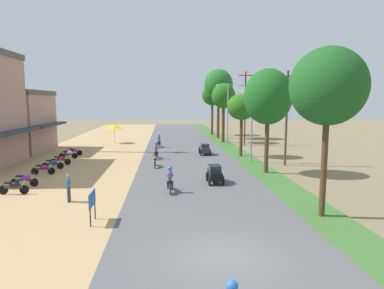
# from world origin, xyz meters

# --- Properties ---
(ground_plane) EXTENTS (180.00, 180.00, 0.00)m
(ground_plane) POSITION_xyz_m (0.00, 0.00, 0.00)
(ground_plane) COLOR #7A6B4C
(road_strip) EXTENTS (9.00, 140.00, 0.08)m
(road_strip) POSITION_xyz_m (0.00, 0.00, 0.04)
(road_strip) COLOR #565659
(road_strip) RESTS_ON ground
(median_strip) EXTENTS (2.40, 140.00, 0.06)m
(median_strip) POSITION_xyz_m (5.70, 0.00, 0.03)
(median_strip) COLOR #3D6B2D
(median_strip) RESTS_ON ground
(shophouse_mid) EXTENTS (9.91, 8.39, 6.90)m
(shophouse_mid) POSITION_xyz_m (-19.98, 27.24, 3.46)
(shophouse_mid) COLOR tan
(shophouse_mid) RESTS_ON ground
(parked_motorbike_nearest) EXTENTS (1.80, 0.54, 0.94)m
(parked_motorbike_nearest) POSITION_xyz_m (-11.41, 9.18, 0.55)
(parked_motorbike_nearest) COLOR black
(parked_motorbike_nearest) RESTS_ON dirt_shoulder
(parked_motorbike_second) EXTENTS (1.80, 0.54, 0.94)m
(parked_motorbike_second) POSITION_xyz_m (-11.51, 11.00, 0.55)
(parked_motorbike_second) COLOR black
(parked_motorbike_second) RESTS_ON dirt_shoulder
(parked_motorbike_third) EXTENTS (1.80, 0.54, 0.94)m
(parked_motorbike_third) POSITION_xyz_m (-11.61, 14.70, 0.55)
(parked_motorbike_third) COLOR black
(parked_motorbike_third) RESTS_ON dirt_shoulder
(parked_motorbike_fourth) EXTENTS (1.80, 0.54, 0.94)m
(parked_motorbike_fourth) POSITION_xyz_m (-11.59, 16.86, 0.55)
(parked_motorbike_fourth) COLOR black
(parked_motorbike_fourth) RESTS_ON dirt_shoulder
(parked_motorbike_fifth) EXTENTS (1.80, 0.54, 0.94)m
(parked_motorbike_fifth) POSITION_xyz_m (-11.51, 18.71, 0.55)
(parked_motorbike_fifth) COLOR black
(parked_motorbike_fifth) RESTS_ON dirt_shoulder
(parked_motorbike_sixth) EXTENTS (1.80, 0.54, 0.94)m
(parked_motorbike_sixth) POSITION_xyz_m (-11.74, 21.97, 0.55)
(parked_motorbike_sixth) COLOR black
(parked_motorbike_sixth) RESTS_ON dirt_shoulder
(parked_motorbike_seventh) EXTENTS (1.80, 0.54, 0.94)m
(parked_motorbike_seventh) POSITION_xyz_m (-11.76, 23.84, 0.55)
(parked_motorbike_seventh) COLOR black
(parked_motorbike_seventh) RESTS_ON dirt_shoulder
(street_signboard) EXTENTS (0.06, 1.30, 1.50)m
(street_signboard) POSITION_xyz_m (-5.56, 3.90, 1.11)
(street_signboard) COLOR #262628
(street_signboard) RESTS_ON dirt_shoulder
(vendor_umbrella) EXTENTS (2.20, 2.20, 2.52)m
(vendor_umbrella) POSITION_xyz_m (-9.02, 33.90, 2.31)
(vendor_umbrella) COLOR #99999E
(vendor_umbrella) RESTS_ON dirt_shoulder
(pedestrian_on_shoulder) EXTENTS (0.24, 0.36, 1.62)m
(pedestrian_on_shoulder) POSITION_xyz_m (-7.61, 7.33, 0.96)
(pedestrian_on_shoulder) COLOR #33333D
(pedestrian_on_shoulder) RESTS_ON dirt_shoulder
(median_tree_nearest) EXTENTS (3.62, 3.62, 8.25)m
(median_tree_nearest) POSITION_xyz_m (5.61, 4.01, 6.40)
(median_tree_nearest) COLOR #4C351E
(median_tree_nearest) RESTS_ON median_strip
(median_tree_second) EXTENTS (3.72, 3.72, 8.18)m
(median_tree_second) POSITION_xyz_m (5.83, 14.12, 6.04)
(median_tree_second) COLOR #4C351E
(median_tree_second) RESTS_ON median_strip
(median_tree_third) EXTENTS (2.98, 2.98, 6.43)m
(median_tree_third) POSITION_xyz_m (5.62, 22.23, 5.09)
(median_tree_third) COLOR #4C351E
(median_tree_third) RESTS_ON median_strip
(median_tree_fourth) EXTENTS (3.23, 3.23, 8.05)m
(median_tree_fourth) POSITION_xyz_m (5.74, 33.86, 6.31)
(median_tree_fourth) COLOR #4C351E
(median_tree_fourth) RESTS_ON median_strip
(median_tree_fifth) EXTENTS (4.31, 4.31, 10.40)m
(median_tree_fifth) POSITION_xyz_m (5.85, 39.04, 8.12)
(median_tree_fifth) COLOR #4C351E
(median_tree_fifth) RESTS_ON median_strip
(median_tree_sixth) EXTENTS (3.44, 3.44, 8.35)m
(median_tree_sixth) POSITION_xyz_m (5.63, 44.17, 6.63)
(median_tree_sixth) COLOR #4C351E
(median_tree_sixth) RESTS_ON median_strip
(streetlamp_near) EXTENTS (3.16, 0.20, 7.24)m
(streetlamp_near) POSITION_xyz_m (5.80, 18.78, 4.27)
(streetlamp_near) COLOR gray
(streetlamp_near) RESTS_ON median_strip
(streetlamp_mid) EXTENTS (3.16, 0.20, 7.88)m
(streetlamp_mid) POSITION_xyz_m (5.80, 30.90, 4.60)
(streetlamp_mid) COLOR gray
(streetlamp_mid) RESTS_ON median_strip
(utility_pole_near) EXTENTS (1.80, 0.20, 9.47)m
(utility_pole_near) POSITION_xyz_m (8.10, 31.15, 4.93)
(utility_pole_near) COLOR brown
(utility_pole_near) RESTS_ON ground
(utility_pole_far) EXTENTS (1.80, 0.20, 8.35)m
(utility_pole_far) POSITION_xyz_m (8.49, 17.18, 4.37)
(utility_pole_far) COLOR brown
(utility_pole_far) RESTS_ON ground
(car_hatchback_black) EXTENTS (1.04, 2.00, 1.23)m
(car_hatchback_black) POSITION_xyz_m (1.26, 11.06, 0.75)
(car_hatchback_black) COLOR black
(car_hatchback_black) RESTS_ON road_strip
(car_sedan_charcoal) EXTENTS (1.10, 2.26, 1.19)m
(car_sedan_charcoal) POSITION_xyz_m (1.98, 23.41, 0.74)
(car_sedan_charcoal) COLOR #282D33
(car_sedan_charcoal) RESTS_ON road_strip
(motorbike_ahead_second) EXTENTS (0.54, 1.80, 1.66)m
(motorbike_ahead_second) POSITION_xyz_m (-1.87, 8.91, 0.86)
(motorbike_ahead_second) COLOR black
(motorbike_ahead_second) RESTS_ON road_strip
(motorbike_ahead_third) EXTENTS (0.54, 1.80, 0.94)m
(motorbike_ahead_third) POSITION_xyz_m (-3.07, 17.10, 0.57)
(motorbike_ahead_third) COLOR black
(motorbike_ahead_third) RESTS_ON road_strip
(motorbike_ahead_fourth) EXTENTS (0.54, 1.80, 1.66)m
(motorbike_ahead_fourth) POSITION_xyz_m (-3.08, 21.11, 0.86)
(motorbike_ahead_fourth) COLOR black
(motorbike_ahead_fourth) RESTS_ON road_strip
(motorbike_ahead_fifth) EXTENTS (0.54, 1.80, 1.66)m
(motorbike_ahead_fifth) POSITION_xyz_m (-2.98, 29.39, 0.86)
(motorbike_ahead_fifth) COLOR black
(motorbike_ahead_fifth) RESTS_ON road_strip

